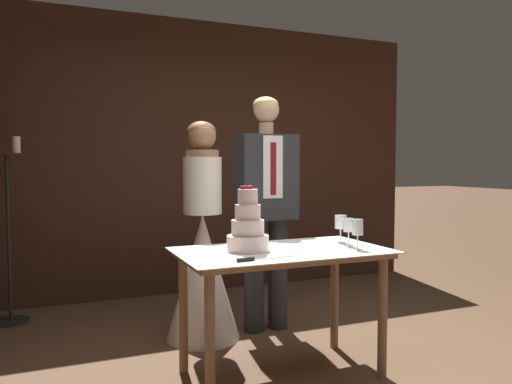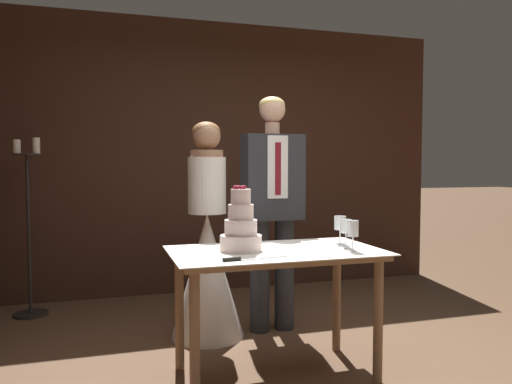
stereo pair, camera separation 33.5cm
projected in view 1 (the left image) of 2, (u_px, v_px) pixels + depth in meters
ground_plane at (328, 381)px, 2.96m from camera, size 40.00×40.00×0.00m
wall_back at (208, 158)px, 5.08m from camera, size 4.62×0.12×2.71m
cake_table at (282, 267)px, 3.01m from camera, size 1.26×0.72×0.77m
tiered_cake at (248, 229)px, 2.95m from camera, size 0.25×0.25×0.39m
cake_knife at (256, 259)px, 2.67m from camera, size 0.39×0.07×0.02m
wine_glass_near at (341, 223)px, 3.27m from camera, size 0.08×0.08×0.18m
wine_glass_middle at (349, 227)px, 3.13m from camera, size 0.07×0.07×0.18m
wine_glass_far at (358, 228)px, 3.00m from camera, size 0.07×0.07×0.18m
bride at (203, 260)px, 3.66m from camera, size 0.54×0.54×1.60m
groom at (266, 200)px, 3.83m from camera, size 0.45×0.25×1.80m
candle_stand at (9, 238)px, 4.02m from camera, size 0.28×0.28×1.51m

